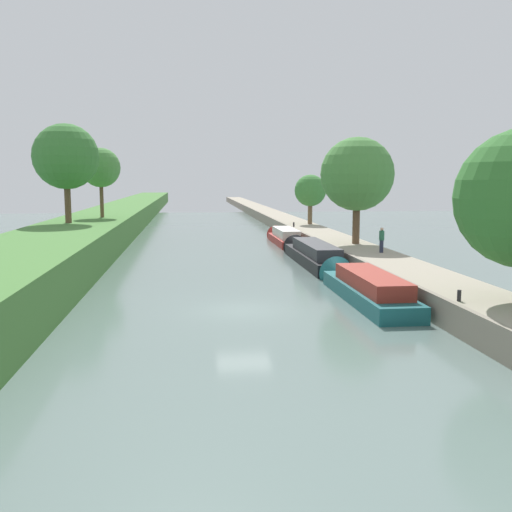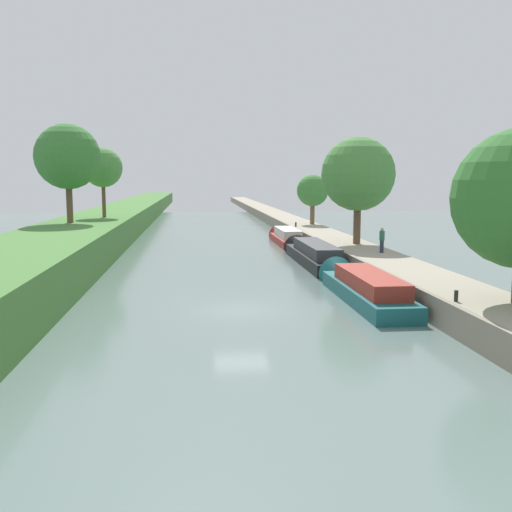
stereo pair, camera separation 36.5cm
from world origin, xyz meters
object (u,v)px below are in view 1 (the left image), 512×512
Objects in this scene: narrowboat_black at (312,254)px; person_walking at (382,239)px; narrowboat_red at (284,237)px; mooring_bollard_near at (459,296)px; mooring_bollard_far at (294,224)px; narrowboat_teal at (363,286)px.

person_walking reaches higher than narrowboat_black.
narrowboat_black is at bearing -90.46° from narrowboat_red.
mooring_bollard_far is at bearing 90.00° from mooring_bollard_near.
narrowboat_red is 17.39m from person_walking.
person_walking is at bearing -45.74° from narrowboat_black.
narrowboat_red is (0.14, 25.57, -0.02)m from narrowboat_teal.
narrowboat_red is (0.10, 12.99, -0.06)m from narrowboat_black.
mooring_bollard_far reaches higher than narrowboat_black.
narrowboat_black is at bearing 89.86° from narrowboat_teal.
person_walking is (3.87, 8.64, 1.45)m from narrowboat_teal.
person_walking is at bearing 82.60° from mooring_bollard_near.
mooring_bollard_near is 36.59m from mooring_bollard_far.
mooring_bollard_far is (1.86, 17.43, 0.76)m from narrowboat_black.
mooring_bollard_near is at bearing -86.88° from narrowboat_red.
mooring_bollard_near reaches higher than narrowboat_red.
narrowboat_teal is at bearing -90.30° from narrowboat_red.
person_walking is at bearing 65.90° from narrowboat_teal.
person_walking is 3.69× the size of mooring_bollard_far.
mooring_bollard_near and mooring_bollard_far have the same top height.
narrowboat_black is 12.99m from narrowboat_red.
mooring_bollard_near is (1.75, -32.15, 0.83)m from narrowboat_red.
mooring_bollard_near is (1.86, -19.16, 0.76)m from narrowboat_black.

